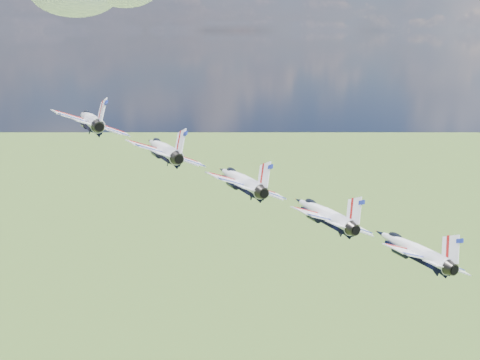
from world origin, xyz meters
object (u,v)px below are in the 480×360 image
jet_1 (162,149)px  jet_3 (323,213)px  jet_0 (89,120)px  jet_2 (240,180)px  jet_4 (411,249)px

jet_1 → jet_3: size_ratio=1.00×
jet_0 → jet_2: (15.62, -16.20, -7.06)m
jet_0 → jet_4: jet_0 is taller
jet_3 → jet_4: bearing=-41.6°
jet_4 → jet_3: bearing=138.4°
jet_2 → jet_0: bearing=138.4°
jet_0 → jet_3: (23.42, -24.30, -10.58)m
jet_0 → jet_3: jet_0 is taller
jet_0 → jet_3: 35.37m
jet_1 → jet_4: size_ratio=1.00×
jet_2 → jet_4: size_ratio=1.00×
jet_2 → jet_4: bearing=-41.6°
jet_1 → jet_2: jet_1 is taller
jet_2 → jet_4: (15.62, -16.20, -7.06)m
jet_2 → jet_4: jet_2 is taller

